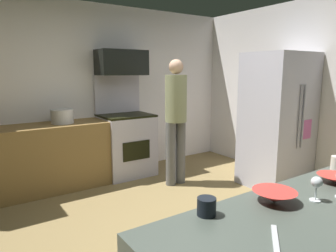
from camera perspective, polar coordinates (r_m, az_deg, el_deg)
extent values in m
cube|color=olive|center=(3.20, 1.47, -20.05)|extent=(5.20, 4.80, 0.02)
cube|color=white|center=(4.87, -14.74, 6.26)|extent=(5.20, 0.12, 2.60)
cube|color=white|center=(4.73, 27.57, 5.35)|extent=(0.12, 4.80, 2.60)
cube|color=olive|center=(4.44, -23.72, -5.76)|extent=(2.40, 0.60, 0.90)
cube|color=#BBB6C4|center=(4.83, -7.69, -3.63)|extent=(0.76, 0.64, 0.92)
cube|color=black|center=(4.74, -7.83, 1.96)|extent=(0.76, 0.64, 0.03)
cube|color=#BBB6C4|center=(4.96, -9.41, 5.90)|extent=(0.76, 0.06, 0.59)
cube|color=black|center=(4.55, -5.85, -4.58)|extent=(0.44, 0.01, 0.28)
cube|color=black|center=(4.78, -8.60, 11.57)|extent=(0.74, 0.38, 0.38)
cube|color=#B4B3C2|center=(4.56, 19.62, 1.03)|extent=(0.87, 0.70, 1.85)
cylinder|color=#B4B3C2|center=(4.31, 23.29, 1.53)|extent=(0.02, 0.02, 0.83)
cylinder|color=#B4B3C2|center=(4.38, 23.86, 1.61)|extent=(0.02, 0.02, 0.83)
cube|color=#C25B9E|center=(4.51, 24.37, -0.58)|extent=(0.20, 0.01, 0.26)
cylinder|color=#5A5A5A|center=(4.34, 0.52, -5.20)|extent=(0.14, 0.14, 0.91)
cylinder|color=#5A5A5A|center=(4.43, 2.34, -4.87)|extent=(0.14, 0.14, 0.91)
cylinder|color=gray|center=(4.25, 1.49, 5.12)|extent=(0.30, 0.30, 0.65)
sphere|color=tan|center=(4.23, 1.51, 10.96)|extent=(0.20, 0.20, 0.20)
cone|color=red|center=(1.80, 19.12, -12.22)|extent=(0.24, 0.24, 0.06)
cone|color=red|center=(2.25, 28.45, -8.57)|extent=(0.21, 0.21, 0.05)
cylinder|color=silver|center=(1.91, 25.66, -12.33)|extent=(0.06, 0.06, 0.01)
cylinder|color=silver|center=(1.89, 25.75, -11.23)|extent=(0.01, 0.01, 0.07)
ellipsoid|color=silver|center=(1.87, 25.91, -9.34)|extent=(0.06, 0.06, 0.06)
cylinder|color=black|center=(1.57, 7.17, -14.62)|extent=(0.09, 0.09, 0.09)
cube|color=#B7BABF|center=(1.44, 19.32, -19.38)|extent=(0.21, 0.18, 0.01)
cylinder|color=silver|center=(4.42, -19.04, 1.72)|extent=(0.30, 0.30, 0.19)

